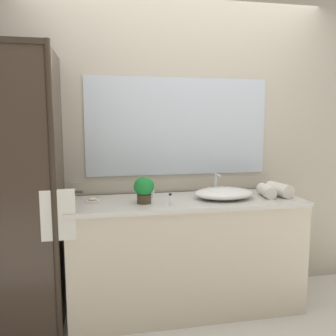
{
  "coord_description": "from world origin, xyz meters",
  "views": [
    {
      "loc": [
        -0.63,
        -2.52,
        1.5
      ],
      "look_at": [
        -0.15,
        0.0,
        1.15
      ],
      "focal_mm": 36.57,
      "sensor_mm": 36.0,
      "label": 1
    }
  ],
  "objects_px": {
    "faucet": "(216,187)",
    "soap_dish": "(93,200)",
    "potted_plant": "(144,189)",
    "amenity_bottle_body_wash": "(149,189)",
    "rolled_towel_middle": "(266,191)",
    "amenity_bottle_lotion": "(152,193)",
    "sink_basin": "(224,193)",
    "amenity_bottle_shampoo": "(170,200)",
    "rolled_towel_near_edge": "(279,190)"
  },
  "relations": [
    {
      "from": "faucet",
      "to": "soap_dish",
      "type": "distance_m",
      "value": 1.02
    },
    {
      "from": "faucet",
      "to": "potted_plant",
      "type": "distance_m",
      "value": 0.67
    },
    {
      "from": "amenity_bottle_body_wash",
      "to": "amenity_bottle_shampoo",
      "type": "bearing_deg",
      "value": -75.05
    },
    {
      "from": "soap_dish",
      "to": "rolled_towel_middle",
      "type": "xyz_separation_m",
      "value": [
        1.37,
        -0.07,
        0.03
      ]
    },
    {
      "from": "amenity_bottle_body_wash",
      "to": "rolled_towel_near_edge",
      "type": "xyz_separation_m",
      "value": [
        1.02,
        -0.25,
        0.01
      ]
    },
    {
      "from": "sink_basin",
      "to": "amenity_bottle_body_wash",
      "type": "relative_size",
      "value": 4.77
    },
    {
      "from": "soap_dish",
      "to": "amenity_bottle_body_wash",
      "type": "xyz_separation_m",
      "value": [
        0.45,
        0.18,
        0.03
      ]
    },
    {
      "from": "amenity_bottle_lotion",
      "to": "sink_basin",
      "type": "bearing_deg",
      "value": -12.58
    },
    {
      "from": "sink_basin",
      "to": "faucet",
      "type": "bearing_deg",
      "value": 90.0
    },
    {
      "from": "soap_dish",
      "to": "amenity_bottle_body_wash",
      "type": "bearing_deg",
      "value": 21.75
    },
    {
      "from": "sink_basin",
      "to": "soap_dish",
      "type": "distance_m",
      "value": 1.01
    },
    {
      "from": "amenity_bottle_shampoo",
      "to": "amenity_bottle_body_wash",
      "type": "distance_m",
      "value": 0.39
    },
    {
      "from": "potted_plant",
      "to": "amenity_bottle_shampoo",
      "type": "xyz_separation_m",
      "value": [
        0.18,
        -0.1,
        -0.07
      ]
    },
    {
      "from": "amenity_bottle_shampoo",
      "to": "amenity_bottle_body_wash",
      "type": "relative_size",
      "value": 0.88
    },
    {
      "from": "rolled_towel_middle",
      "to": "amenity_bottle_lotion",
      "type": "bearing_deg",
      "value": 172.19
    },
    {
      "from": "amenity_bottle_shampoo",
      "to": "amenity_bottle_body_wash",
      "type": "bearing_deg",
      "value": 104.95
    },
    {
      "from": "rolled_towel_near_edge",
      "to": "rolled_towel_middle",
      "type": "height_order",
      "value": "rolled_towel_near_edge"
    },
    {
      "from": "amenity_bottle_shampoo",
      "to": "rolled_towel_middle",
      "type": "relative_size",
      "value": 0.39
    },
    {
      "from": "potted_plant",
      "to": "rolled_towel_middle",
      "type": "xyz_separation_m",
      "value": [
        0.99,
        0.03,
        -0.06
      ]
    },
    {
      "from": "faucet",
      "to": "potted_plant",
      "type": "height_order",
      "value": "potted_plant"
    },
    {
      "from": "sink_basin",
      "to": "potted_plant",
      "type": "distance_m",
      "value": 0.64
    },
    {
      "from": "faucet",
      "to": "rolled_towel_near_edge",
      "type": "height_order",
      "value": "faucet"
    },
    {
      "from": "potted_plant",
      "to": "amenity_bottle_body_wash",
      "type": "bearing_deg",
      "value": 74.52
    },
    {
      "from": "soap_dish",
      "to": "amenity_bottle_body_wash",
      "type": "relative_size",
      "value": 1.02
    },
    {
      "from": "soap_dish",
      "to": "amenity_bottle_shampoo",
      "type": "bearing_deg",
      "value": -19.5
    },
    {
      "from": "potted_plant",
      "to": "soap_dish",
      "type": "xyz_separation_m",
      "value": [
        -0.38,
        0.1,
        -0.09
      ]
    },
    {
      "from": "faucet",
      "to": "rolled_towel_middle",
      "type": "height_order",
      "value": "faucet"
    },
    {
      "from": "faucet",
      "to": "sink_basin",
      "type": "bearing_deg",
      "value": -90.0
    },
    {
      "from": "amenity_bottle_lotion",
      "to": "rolled_towel_near_edge",
      "type": "height_order",
      "value": "rolled_towel_near_edge"
    },
    {
      "from": "faucet",
      "to": "rolled_towel_near_edge",
      "type": "xyz_separation_m",
      "value": [
        0.47,
        -0.2,
        -0.0
      ]
    },
    {
      "from": "faucet",
      "to": "soap_dish",
      "type": "xyz_separation_m",
      "value": [
        -1.01,
        -0.13,
        -0.04
      ]
    },
    {
      "from": "sink_basin",
      "to": "soap_dish",
      "type": "relative_size",
      "value": 4.69
    },
    {
      "from": "soap_dish",
      "to": "rolled_towel_middle",
      "type": "bearing_deg",
      "value": -2.74
    },
    {
      "from": "faucet",
      "to": "rolled_towel_middle",
      "type": "distance_m",
      "value": 0.41
    },
    {
      "from": "amenity_bottle_lotion",
      "to": "rolled_towel_middle",
      "type": "height_order",
      "value": "rolled_towel_middle"
    },
    {
      "from": "potted_plant",
      "to": "faucet",
      "type": "bearing_deg",
      "value": 19.47
    },
    {
      "from": "sink_basin",
      "to": "amenity_bottle_shampoo",
      "type": "bearing_deg",
      "value": -163.71
    },
    {
      "from": "sink_basin",
      "to": "rolled_towel_near_edge",
      "type": "xyz_separation_m",
      "value": [
        0.47,
        -0.01,
        0.01
      ]
    },
    {
      "from": "rolled_towel_near_edge",
      "to": "soap_dish",
      "type": "bearing_deg",
      "value": 177.31
    },
    {
      "from": "sink_basin",
      "to": "potted_plant",
      "type": "xyz_separation_m",
      "value": [
        -0.63,
        -0.03,
        0.07
      ]
    },
    {
      "from": "potted_plant",
      "to": "amenity_bottle_body_wash",
      "type": "distance_m",
      "value": 0.3
    },
    {
      "from": "faucet",
      "to": "amenity_bottle_lotion",
      "type": "distance_m",
      "value": 0.55
    },
    {
      "from": "soap_dish",
      "to": "amenity_bottle_body_wash",
      "type": "distance_m",
      "value": 0.49
    },
    {
      "from": "amenity_bottle_lotion",
      "to": "rolled_towel_middle",
      "type": "distance_m",
      "value": 0.91
    },
    {
      "from": "amenity_bottle_shampoo",
      "to": "amenity_bottle_lotion",
      "type": "height_order",
      "value": "amenity_bottle_lotion"
    },
    {
      "from": "faucet",
      "to": "amenity_bottle_body_wash",
      "type": "relative_size",
      "value": 1.76
    },
    {
      "from": "faucet",
      "to": "rolled_towel_near_edge",
      "type": "bearing_deg",
      "value": -22.64
    },
    {
      "from": "amenity_bottle_body_wash",
      "to": "amenity_bottle_lotion",
      "type": "xyz_separation_m",
      "value": [
        0.01,
        -0.12,
        -0.0
      ]
    },
    {
      "from": "faucet",
      "to": "potted_plant",
      "type": "xyz_separation_m",
      "value": [
        -0.63,
        -0.22,
        0.05
      ]
    },
    {
      "from": "soap_dish",
      "to": "amenity_bottle_shampoo",
      "type": "distance_m",
      "value": 0.59
    }
  ]
}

